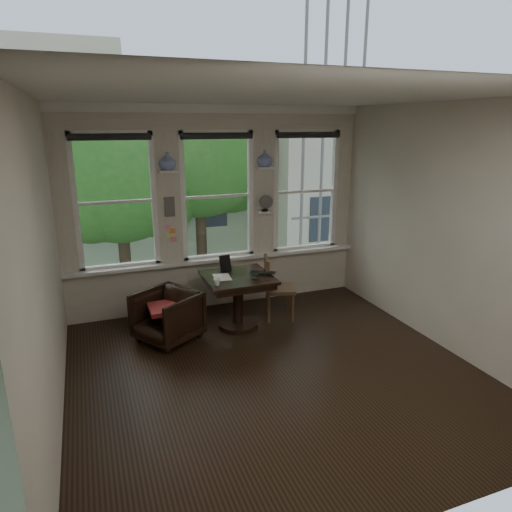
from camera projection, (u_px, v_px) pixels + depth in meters
name	position (u px, v px, depth m)	size (l,w,h in m)	color
ground	(275.00, 372.00, 5.23)	(4.50, 4.50, 0.00)	black
ceiling	(278.00, 95.00, 4.39)	(4.50, 4.50, 0.00)	silver
wall_back	(217.00, 209.00, 6.83)	(4.50, 4.50, 0.00)	beige
wall_front	(421.00, 334.00, 2.79)	(4.50, 4.50, 0.00)	beige
wall_left	(43.00, 268.00, 4.05)	(4.50, 4.50, 0.00)	beige
wall_right	(445.00, 229.00, 5.57)	(4.50, 4.50, 0.00)	beige
window_left	(116.00, 202.00, 6.28)	(1.10, 0.12, 1.90)	white
window_center	(217.00, 196.00, 6.77)	(1.10, 0.12, 1.90)	white
window_right	(305.00, 191.00, 7.27)	(1.10, 0.12, 1.90)	white
shelf_left	(168.00, 171.00, 6.33)	(0.26, 0.16, 0.03)	white
shelf_right	(265.00, 168.00, 6.82)	(0.26, 0.16, 0.03)	white
intercom	(169.00, 207.00, 6.49)	(0.14, 0.06, 0.28)	#59544F
sticky_notes	(171.00, 230.00, 6.60)	(0.16, 0.01, 0.24)	pink
desk_fan	(265.00, 206.00, 6.96)	(0.20, 0.20, 0.24)	#59544F
vase_left	(167.00, 161.00, 6.29)	(0.24, 0.24, 0.25)	silver
vase_right	(265.00, 158.00, 6.78)	(0.24, 0.24, 0.25)	silver
table	(238.00, 301.00, 6.30)	(0.90, 0.90, 0.75)	black
armchair_left	(167.00, 316.00, 5.91)	(0.71, 0.73, 0.67)	black
cushion_red	(167.00, 308.00, 5.88)	(0.45, 0.45, 0.06)	maroon
side_chair_right	(280.00, 288.00, 6.56)	(0.42, 0.42, 0.92)	#412D17
laptop	(262.00, 274.00, 6.22)	(0.34, 0.22, 0.03)	black
mug	(217.00, 282.00, 5.82)	(0.09, 0.09, 0.09)	white
drinking_glass	(255.00, 276.00, 6.04)	(0.13, 0.13, 0.10)	white
tablet	(225.00, 263.00, 6.38)	(0.16, 0.02, 0.22)	black
papers	(222.00, 277.00, 6.13)	(0.22, 0.30, 0.00)	silver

